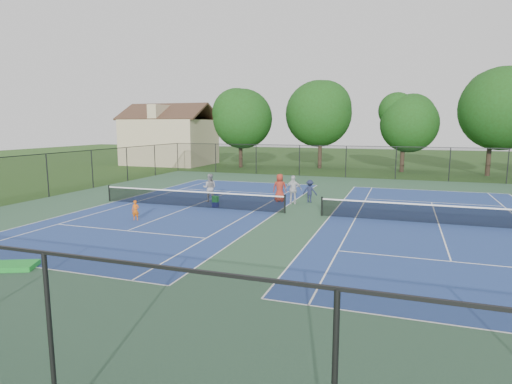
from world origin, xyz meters
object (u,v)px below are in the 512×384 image
(tree_back_b, at_px, (321,110))
(bystander_c, at_px, (280,188))
(clapboard_house, at_px, (170,140))
(ball_hopper, at_px, (215,199))
(tree_back_c, at_px, (404,120))
(instructor, at_px, (210,188))
(tree_back_d, at_px, (493,105))
(bystander_b, at_px, (310,191))
(bystander_a, at_px, (293,190))
(child_player, at_px, (135,210))
(tree_back_a, at_px, (240,115))
(ball_crate, at_px, (215,205))

(tree_back_b, bearing_deg, bystander_c, -85.82)
(clapboard_house, relative_size, ball_hopper, 29.10)
(tree_back_c, relative_size, instructor, 4.58)
(tree_back_d, xyz_separation_m, bystander_c, (-15.36, -20.49, -5.91))
(tree_back_d, xyz_separation_m, bystander_b, (-13.45, -20.13, -6.09))
(tree_back_b, relative_size, bystander_b, 6.85)
(tree_back_b, relative_size, bystander_a, 5.48)
(child_player, distance_m, bystander_c, 9.61)
(tree_back_a, xyz_separation_m, clapboard_house, (-10.00, 1.00, -2.95))
(bystander_a, bearing_deg, bystander_b, -149.23)
(child_player, relative_size, ball_hopper, 2.84)
(bystander_a, relative_size, ball_hopper, 4.93)
(tree_back_a, bearing_deg, clapboard_house, 174.29)
(instructor, distance_m, ball_hopper, 1.98)
(tree_back_c, xyz_separation_m, clapboard_house, (-28.00, -0.00, -2.39))
(child_player, xyz_separation_m, ball_crate, (2.46, 4.66, -0.37))
(clapboard_house, height_order, bystander_a, clapboard_house)
(tree_back_a, bearing_deg, tree_back_b, 12.53)
(bystander_a, distance_m, ball_crate, 4.99)
(tree_back_a, bearing_deg, child_player, -79.93)
(child_player, relative_size, instructor, 0.57)
(bystander_b, bearing_deg, bystander_c, 16.25)
(ball_hopper, bearing_deg, tree_back_d, 51.87)
(ball_hopper, bearing_deg, tree_back_b, 86.59)
(tree_back_a, distance_m, ball_crate, 25.44)
(tree_back_a, xyz_separation_m, child_player, (5.02, -28.26, -5.51))
(child_player, relative_size, bystander_c, 0.58)
(child_player, bearing_deg, tree_back_a, 85.20)
(tree_back_c, relative_size, bystander_a, 4.59)
(tree_back_c, relative_size, clapboard_house, 0.78)
(tree_back_a, bearing_deg, bystander_c, -62.55)
(tree_back_c, distance_m, tree_back_d, 8.17)
(tree_back_d, bearing_deg, ball_hopper, -128.13)
(tree_back_b, bearing_deg, ball_crate, -93.41)
(child_player, distance_m, ball_hopper, 5.27)
(tree_back_a, distance_m, bystander_a, 24.59)
(tree_back_c, relative_size, ball_crate, 22.57)
(tree_back_b, relative_size, tree_back_c, 1.19)
(clapboard_house, distance_m, bystander_b, 30.99)
(child_player, xyz_separation_m, instructor, (1.34, 6.25, 0.39))
(tree_back_a, distance_m, instructor, 23.48)
(tree_back_c, bearing_deg, bystander_b, -104.46)
(tree_back_d, bearing_deg, bystander_c, -126.85)
(ball_crate, bearing_deg, tree_back_d, 51.87)
(clapboard_house, height_order, bystander_b, clapboard_house)
(child_player, xyz_separation_m, bystander_a, (6.67, 7.24, 0.39))
(clapboard_house, bearing_deg, tree_back_a, -5.71)
(ball_crate, bearing_deg, ball_hopper, 0.00)
(tree_back_b, relative_size, clapboard_house, 0.93)
(clapboard_house, bearing_deg, tree_back_c, 0.00)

